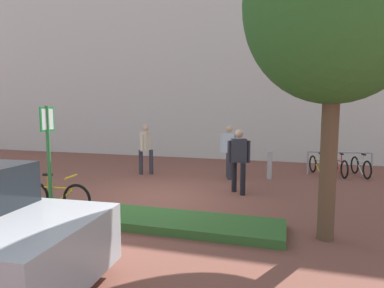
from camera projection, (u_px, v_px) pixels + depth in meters
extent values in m
plane|color=brown|center=(158.00, 198.00, 8.22)|extent=(60.00, 60.00, 0.00)
cube|color=silver|center=(219.00, 49.00, 14.81)|extent=(28.00, 1.20, 10.00)
cube|color=#336028|center=(109.00, 215.00, 6.68)|extent=(7.00, 1.10, 0.16)
cylinder|color=brown|center=(328.00, 160.00, 5.51)|extent=(0.28, 0.28, 2.78)
ellipsoid|color=#2D6628|center=(336.00, 2.00, 5.24)|extent=(3.00, 3.00, 3.30)
cylinder|color=#2D7238|center=(49.00, 160.00, 6.96)|extent=(0.08, 0.08, 2.32)
cube|color=#198C33|center=(47.00, 119.00, 6.87)|extent=(0.07, 0.36, 0.52)
cube|color=white|center=(47.00, 119.00, 6.87)|extent=(0.07, 0.30, 0.44)
torus|color=black|center=(36.00, 196.00, 7.21)|extent=(0.66, 0.10, 0.66)
torus|color=black|center=(77.00, 199.00, 6.99)|extent=(0.66, 0.10, 0.66)
cylinder|color=gold|center=(56.00, 188.00, 7.08)|extent=(0.84, 0.09, 0.04)
cylinder|color=gold|center=(60.00, 199.00, 7.08)|extent=(0.61, 0.07, 0.44)
cylinder|color=gold|center=(48.00, 182.00, 7.10)|extent=(0.04, 0.04, 0.28)
cube|color=black|center=(48.00, 175.00, 7.09)|extent=(0.20, 0.09, 0.05)
cylinder|color=gold|center=(71.00, 177.00, 6.96)|extent=(0.07, 0.42, 0.04)
cylinder|color=#99999E|center=(308.00, 163.00, 11.22)|extent=(0.06, 0.06, 0.80)
cylinder|color=#99999E|center=(372.00, 165.00, 10.87)|extent=(0.06, 0.06, 0.80)
cylinder|color=#99999E|center=(340.00, 152.00, 11.00)|extent=(2.04, 0.29, 0.06)
torus|color=black|center=(324.00, 169.00, 10.67)|extent=(0.24, 0.60, 0.61)
torus|color=black|center=(313.00, 164.00, 11.61)|extent=(0.24, 0.60, 0.61)
cylinder|color=gold|center=(318.00, 160.00, 11.12)|extent=(0.26, 0.74, 0.03)
cylinder|color=gold|center=(317.00, 167.00, 11.24)|extent=(0.20, 0.54, 0.40)
cylinder|color=gold|center=(321.00, 158.00, 10.94)|extent=(0.03, 0.03, 0.26)
cube|color=black|center=(321.00, 154.00, 10.92)|extent=(0.13, 0.20, 0.05)
cylinder|color=gold|center=(315.00, 152.00, 11.45)|extent=(0.38, 0.15, 0.04)
torus|color=black|center=(344.00, 169.00, 10.58)|extent=(0.18, 0.61, 0.61)
torus|color=black|center=(334.00, 164.00, 11.51)|extent=(0.18, 0.61, 0.61)
cylinder|color=red|center=(339.00, 161.00, 11.02)|extent=(0.19, 0.76, 0.03)
cylinder|color=red|center=(338.00, 167.00, 11.14)|extent=(0.15, 0.55, 0.40)
cylinder|color=red|center=(341.00, 158.00, 10.84)|extent=(0.03, 0.03, 0.26)
cube|color=black|center=(342.00, 154.00, 10.83)|extent=(0.11, 0.20, 0.05)
cylinder|color=red|center=(336.00, 152.00, 11.35)|extent=(0.39, 0.11, 0.04)
torus|color=black|center=(367.00, 170.00, 10.46)|extent=(0.18, 0.61, 0.61)
torus|color=black|center=(355.00, 165.00, 11.39)|extent=(0.18, 0.61, 0.61)
cylinder|color=silver|center=(361.00, 161.00, 10.90)|extent=(0.20, 0.76, 0.03)
cylinder|color=silver|center=(359.00, 168.00, 11.02)|extent=(0.15, 0.55, 0.40)
cylinder|color=silver|center=(363.00, 159.00, 10.72)|extent=(0.03, 0.03, 0.26)
cube|color=black|center=(364.00, 154.00, 10.71)|extent=(0.11, 0.20, 0.05)
cylinder|color=silver|center=(357.00, 153.00, 11.23)|extent=(0.39, 0.12, 0.04)
cylinder|color=#ADADB2|center=(270.00, 165.00, 10.49)|extent=(0.16, 0.16, 0.90)
cylinder|color=black|center=(243.00, 179.00, 8.52)|extent=(0.14, 0.14, 0.85)
cylinder|color=black|center=(234.00, 176.00, 8.86)|extent=(0.14, 0.14, 0.85)
cube|color=#2D2D38|center=(239.00, 151.00, 8.61)|extent=(0.45, 0.34, 0.62)
cylinder|color=#2D2D38|center=(249.00, 152.00, 8.62)|extent=(0.09, 0.09, 0.59)
cylinder|color=#2D2D38|center=(229.00, 152.00, 8.61)|extent=(0.09, 0.09, 0.59)
sphere|color=tan|center=(239.00, 134.00, 8.56)|extent=(0.22, 0.22, 0.22)
cylinder|color=#2D2D38|center=(228.00, 164.00, 10.77)|extent=(0.14, 0.14, 0.85)
cylinder|color=#2D2D38|center=(230.00, 166.00, 10.40)|extent=(0.14, 0.14, 0.85)
cube|color=silver|center=(229.00, 143.00, 10.51)|extent=(0.44, 0.32, 0.62)
cylinder|color=silver|center=(222.00, 144.00, 10.63)|extent=(0.09, 0.09, 0.59)
cylinder|color=silver|center=(237.00, 144.00, 10.39)|extent=(0.09, 0.09, 0.59)
sphere|color=tan|center=(229.00, 129.00, 10.46)|extent=(0.22, 0.22, 0.22)
cylinder|color=#2D2D38|center=(151.00, 162.00, 11.28)|extent=(0.14, 0.14, 0.85)
cylinder|color=#2D2D38|center=(141.00, 162.00, 11.24)|extent=(0.14, 0.14, 0.85)
cube|color=beige|center=(146.00, 141.00, 11.18)|extent=(0.29, 0.43, 0.62)
cylinder|color=beige|center=(150.00, 141.00, 11.42)|extent=(0.09, 0.09, 0.59)
cylinder|color=beige|center=(142.00, 143.00, 10.94)|extent=(0.09, 0.09, 0.59)
sphere|color=tan|center=(146.00, 128.00, 11.13)|extent=(0.22, 0.22, 0.22)
cylinder|color=black|center=(77.00, 245.00, 4.64)|extent=(0.65, 0.26, 0.64)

